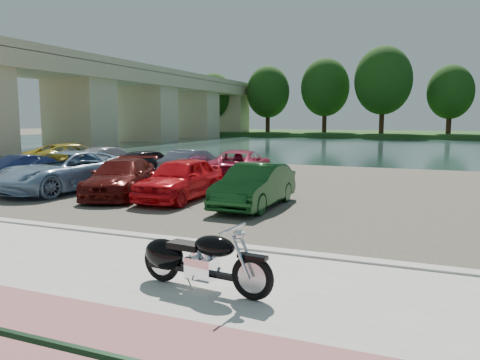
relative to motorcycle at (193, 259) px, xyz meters
The scene contains 20 objects.
ground 1.00m from the motorcycle, 150.41° to the left, with size 200.00×200.00×0.00m, color #595447.
promenade 1.06m from the motorcycle, 140.30° to the right, with size 60.00×6.00×0.10m, color #B7B5AC.
pink_path 2.26m from the motorcycle, 108.86° to the right, with size 60.00×2.00×0.01m, color #A45C63.
kerb 2.56m from the motorcycle, 106.55° to the left, with size 60.00×0.30×0.14m, color #B7B5AC.
parking_lot 11.44m from the motorcycle, 93.59° to the left, with size 60.00×18.00×0.04m, color #453F37.
river 40.42m from the motorcycle, 91.01° to the left, with size 120.00×40.00×0.00m, color #1B3130.
far_bank 72.41m from the motorcycle, 90.57° to the left, with size 120.00×24.00×0.60m, color #1F4317.
bridge 50.65m from the motorcycle, 124.73° to the left, with size 7.00×56.00×8.55m.
far_trees 66.66m from the motorcycle, 86.85° to the left, with size 70.25×10.68×12.52m.
motorcycle is the anchor object (origin of this frame).
car_1 13.99m from the motorcycle, 148.05° to the left, with size 1.31×3.75×1.23m, color #161F47.
car_2 11.75m from the motorcycle, 141.80° to the left, with size 2.46×5.33×1.48m, color #84A2C0.
car_3 9.74m from the motorcycle, 132.87° to the left, with size 1.80×4.43×1.29m, color #530E0B.
car_4 8.48m from the motorcycle, 120.97° to the left, with size 1.66×4.12×1.41m, color red.
car_5 7.16m from the motorcycle, 102.91° to the left, with size 1.39×4.00×1.32m, color #103C16.
car_6 19.40m from the motorcycle, 136.94° to the left, with size 2.33×5.06×1.41m, color #AD9927.
car_7 17.68m from the motorcycle, 131.84° to the left, with size 1.80×4.42×1.28m, color #9999A1.
car_8 15.90m from the motorcycle, 125.62° to the left, with size 1.48×3.68×1.25m, color black.
car_9 14.64m from the motorcycle, 118.03° to the left, with size 1.34×3.85×1.27m, color slate.
car_10 13.14m from the motorcycle, 109.18° to the left, with size 2.25×4.87×1.35m, color #AD1C42.
Camera 1 is at (4.07, -6.63, 2.72)m, focal length 35.00 mm.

